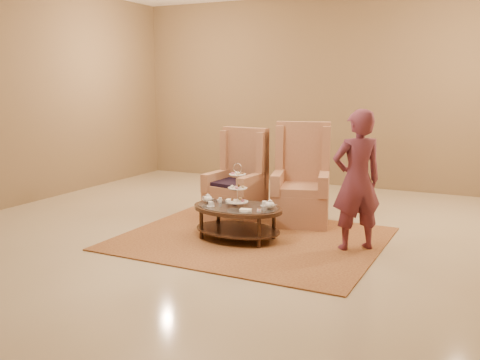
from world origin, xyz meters
The scene contains 9 objects.
ground centered at (0.00, 0.00, 0.00)m, with size 8.00×8.00×0.00m, color #C3B391.
ceiling centered at (0.00, 0.00, 0.00)m, with size 8.00×8.00×0.02m, color white.
wall_back centered at (0.00, 4.00, 1.75)m, with size 8.00×0.04×3.50m, color olive.
wall_left centered at (-4.00, 0.00, 1.75)m, with size 0.04×8.00×3.50m, color olive.
rug centered at (0.10, 0.06, 0.01)m, with size 3.15×2.64×0.02m.
tea_table centered at (-0.04, -0.05, 0.35)m, with size 1.18×0.84×0.96m.
armchair_left centered at (-0.51, 0.92, 0.44)m, with size 0.75×0.78×1.29m.
armchair_right centered at (0.38, 1.09, 0.47)m, with size 0.92×0.94×1.39m.
person centered at (1.35, 0.19, 0.82)m, with size 0.71×0.68×1.63m.
Camera 1 is at (2.75, -5.78, 1.92)m, focal length 40.00 mm.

